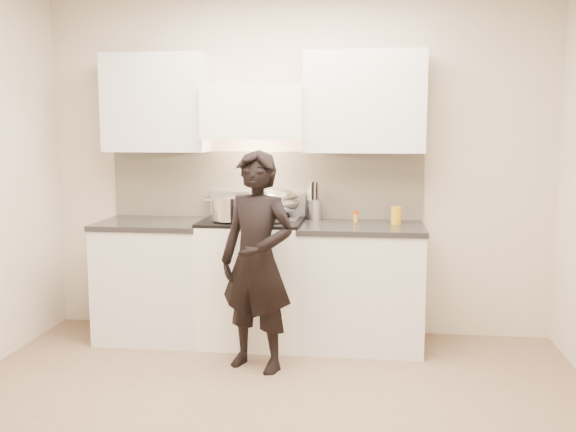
{
  "coord_description": "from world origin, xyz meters",
  "views": [
    {
      "loc": [
        0.57,
        -3.32,
        1.63
      ],
      "look_at": [
        0.02,
        1.05,
        1.03
      ],
      "focal_mm": 40.0,
      "sensor_mm": 36.0,
      "label": 1
    }
  ],
  "objects_px": {
    "wok": "(274,201)",
    "counter_right": "(361,285)",
    "stove": "(253,280)",
    "person": "(257,261)",
    "utensil_crock": "(314,208)"
  },
  "relations": [
    {
      "from": "wok",
      "to": "counter_right",
      "type": "bearing_deg",
      "value": -11.98
    },
    {
      "from": "stove",
      "to": "person",
      "type": "relative_size",
      "value": 0.64
    },
    {
      "from": "counter_right",
      "to": "person",
      "type": "relative_size",
      "value": 0.62
    },
    {
      "from": "counter_right",
      "to": "wok",
      "type": "distance_m",
      "value": 0.93
    },
    {
      "from": "stove",
      "to": "wok",
      "type": "distance_m",
      "value": 0.63
    },
    {
      "from": "counter_right",
      "to": "utensil_crock",
      "type": "distance_m",
      "value": 0.7
    },
    {
      "from": "stove",
      "to": "utensil_crock",
      "type": "bearing_deg",
      "value": 26.18
    },
    {
      "from": "utensil_crock",
      "to": "wok",
      "type": "bearing_deg",
      "value": -165.67
    },
    {
      "from": "counter_right",
      "to": "wok",
      "type": "relative_size",
      "value": 1.78
    },
    {
      "from": "stove",
      "to": "counter_right",
      "type": "distance_m",
      "value": 0.83
    },
    {
      "from": "counter_right",
      "to": "utensil_crock",
      "type": "bearing_deg",
      "value": 149.81
    },
    {
      "from": "person",
      "to": "stove",
      "type": "bearing_deg",
      "value": 124.23
    },
    {
      "from": "wok",
      "to": "person",
      "type": "distance_m",
      "value": 0.79
    },
    {
      "from": "counter_right",
      "to": "person",
      "type": "distance_m",
      "value": 0.95
    },
    {
      "from": "counter_right",
      "to": "utensil_crock",
      "type": "height_order",
      "value": "utensil_crock"
    }
  ]
}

